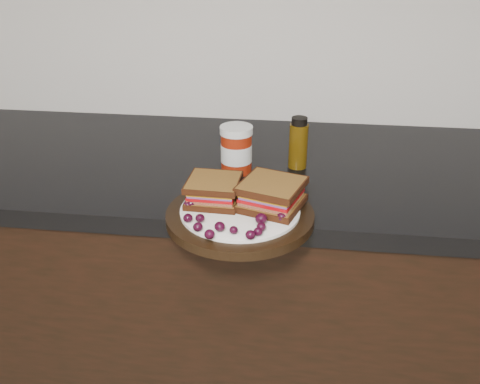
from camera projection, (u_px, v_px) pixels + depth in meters
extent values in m
cube|color=black|center=(206.00, 313.00, 1.49)|extent=(3.96, 0.58, 0.86)
cube|color=black|center=(201.00, 166.00, 1.29)|extent=(3.98, 0.60, 0.04)
cylinder|color=black|center=(240.00, 216.00, 1.01)|extent=(0.28, 0.28, 0.02)
ellipsoid|color=black|center=(188.00, 218.00, 0.96)|extent=(0.02, 0.02, 0.02)
ellipsoid|color=black|center=(200.00, 218.00, 0.96)|extent=(0.02, 0.02, 0.02)
ellipsoid|color=black|center=(198.00, 227.00, 0.93)|extent=(0.02, 0.02, 0.02)
ellipsoid|color=black|center=(210.00, 234.00, 0.91)|extent=(0.02, 0.02, 0.02)
ellipsoid|color=black|center=(220.00, 227.00, 0.93)|extent=(0.02, 0.02, 0.02)
ellipsoid|color=black|center=(234.00, 230.00, 0.92)|extent=(0.02, 0.02, 0.01)
ellipsoid|color=black|center=(250.00, 235.00, 0.91)|extent=(0.02, 0.02, 0.02)
ellipsoid|color=black|center=(258.00, 232.00, 0.92)|extent=(0.02, 0.02, 0.02)
ellipsoid|color=black|center=(261.00, 227.00, 0.93)|extent=(0.02, 0.02, 0.02)
ellipsoid|color=black|center=(261.00, 219.00, 0.95)|extent=(0.02, 0.02, 0.02)
ellipsoid|color=black|center=(282.00, 217.00, 0.96)|extent=(0.02, 0.02, 0.02)
ellipsoid|color=black|center=(280.00, 214.00, 0.97)|extent=(0.02, 0.02, 0.01)
ellipsoid|color=black|center=(289.00, 209.00, 0.99)|extent=(0.02, 0.02, 0.02)
ellipsoid|color=black|center=(281.00, 197.00, 1.03)|extent=(0.02, 0.02, 0.02)
ellipsoid|color=black|center=(272.00, 197.00, 1.03)|extent=(0.02, 0.02, 0.02)
ellipsoid|color=black|center=(229.00, 197.00, 1.03)|extent=(0.02, 0.02, 0.02)
ellipsoid|color=black|center=(211.00, 193.00, 1.05)|extent=(0.02, 0.02, 0.02)
ellipsoid|color=black|center=(203.00, 197.00, 1.03)|extent=(0.02, 0.02, 0.02)
ellipsoid|color=black|center=(191.00, 204.00, 1.00)|extent=(0.02, 0.02, 0.02)
ellipsoid|color=black|center=(188.00, 205.00, 1.00)|extent=(0.02, 0.02, 0.02)
ellipsoid|color=black|center=(214.00, 200.00, 1.02)|extent=(0.02, 0.02, 0.02)
ellipsoid|color=black|center=(216.00, 199.00, 1.02)|extent=(0.02, 0.02, 0.02)
ellipsoid|color=black|center=(207.00, 204.00, 1.01)|extent=(0.02, 0.02, 0.02)
cylinder|color=maroon|center=(236.00, 149.00, 1.19)|extent=(0.09, 0.09, 0.11)
cylinder|color=#452F06|center=(298.00, 143.00, 1.21)|extent=(0.05, 0.05, 0.12)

